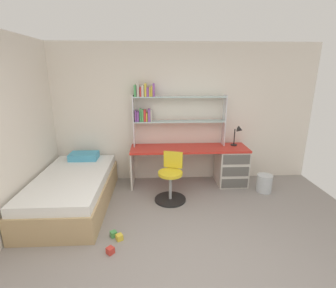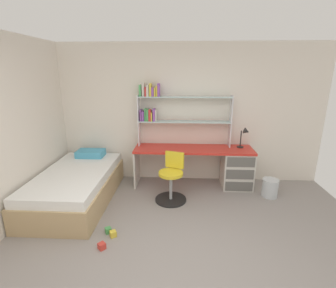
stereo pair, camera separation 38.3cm
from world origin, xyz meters
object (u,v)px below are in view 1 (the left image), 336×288
Objects in this scene: toy_block_yellow_1 at (119,237)px; bed_platform at (73,190)px; desk_lamp at (239,133)px; swivel_chair at (171,182)px; toy_block_green_0 at (114,234)px; desk at (220,163)px; bookshelf_hutch at (164,108)px; toy_block_red_2 at (110,250)px; waste_bin at (264,183)px.

bed_platform is at bearing 132.50° from toy_block_yellow_1.
toy_block_yellow_1 is at bearing -140.30° from desk_lamp.
toy_block_green_0 is (-0.81, -0.95, -0.28)m from swivel_chair.
desk is at bearing 31.50° from swivel_chair.
bed_platform is at bearing -149.92° from bookshelf_hutch.
bed_platform is 1.41m from toy_block_red_2.
waste_bin is (0.39, -0.44, -0.83)m from desk_lamp.
desk is 2.62m from bed_platform.
toy_block_green_0 is (-0.73, -1.71, -1.39)m from bookshelf_hutch.
bed_platform is 1.16m from toy_block_green_0.
toy_block_yellow_1 is at bearing -125.10° from swivel_chair.
desk is at bearing 15.38° from bed_platform.
swivel_chair reaches higher than toy_block_green_0.
desk is 1.46m from bookshelf_hutch.
swivel_chair is at bearing -84.20° from bookshelf_hutch.
bookshelf_hutch is 1.45m from desk_lamp.
toy_block_green_0 is (-1.77, -1.54, -0.38)m from desk.
desk_lamp is 4.87× the size of toy_block_red_2.
toy_block_red_2 is (-0.07, -0.24, 0.00)m from toy_block_yellow_1.
toy_block_green_0 is at bearing 92.24° from toy_block_red_2.
desk_lamp is 1.22× the size of waste_bin.
desk_lamp reaches higher than bed_platform.
bookshelf_hutch reaches higher than toy_block_red_2.
bookshelf_hutch is 2.08m from bed_platform.
waste_bin is at bearing 27.11° from toy_block_yellow_1.
desk_lamp is 0.48× the size of swivel_chair.
desk is at bearing 46.62° from toy_block_red_2.
swivel_chair is 2.55× the size of waste_bin.
bed_platform reaches higher than waste_bin.
waste_bin is at bearing 30.73° from toy_block_red_2.
toy_block_green_0 is (-2.50, -1.16, -0.12)m from waste_bin.
toy_block_yellow_1 is at bearing -47.50° from bed_platform.
toy_block_yellow_1 and toy_block_red_2 have the same top height.
swivel_chair is (-1.30, -0.65, -0.67)m from desk_lamp.
bed_platform is (-2.53, -0.69, -0.15)m from desk.
swivel_chair is at bearing -173.00° from waste_bin.
waste_bin is at bearing -48.85° from desk_lamp.
bed_platform is at bearing -165.18° from desk_lamp.
toy_block_red_2 is (-0.80, -1.27, -0.28)m from swivel_chair.
toy_block_green_0 is 0.11m from toy_block_yellow_1.
toy_block_green_0 is at bearing 139.85° from toy_block_yellow_1.
toy_block_red_2 is (-2.10, -1.92, -0.94)m from desk_lamp.
toy_block_green_0 is at bearing -130.26° from swivel_chair.
toy_block_yellow_1 is at bearing -136.16° from desk.
toy_block_yellow_1 is (-0.64, -1.78, -1.39)m from bookshelf_hutch.
desk_lamp is 1.02m from waste_bin.
desk is 28.81× the size of toy_block_green_0.
bed_platform is (-2.87, -0.76, -0.72)m from desk_lamp.
desk is at bearing 43.84° from toy_block_yellow_1.
desk_lamp is at bearing -4.31° from bookshelf_hutch.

